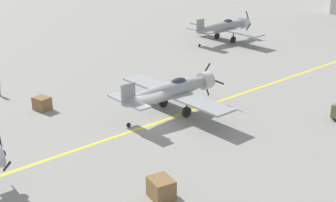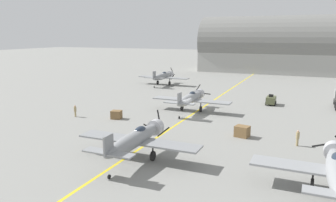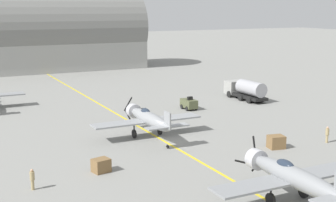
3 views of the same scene
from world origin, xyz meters
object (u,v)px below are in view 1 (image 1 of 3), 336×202
airplane_mid_center (172,91)px  supply_crate_by_tanker (42,103)px  airplane_far_left (224,27)px  supply_crate_mid_lane (161,188)px

airplane_mid_center → supply_crate_by_tanker: size_ratio=8.76×
supply_crate_by_tanker → airplane_far_left: bearing=102.7°
supply_crate_mid_lane → supply_crate_by_tanker: bearing=175.9°
airplane_mid_center → supply_crate_mid_lane: airplane_mid_center is taller
supply_crate_by_tanker → supply_crate_mid_lane: supply_crate_mid_lane is taller
airplane_far_left → supply_crate_by_tanker: 31.32m
airplane_far_left → airplane_mid_center: bearing=-72.9°
airplane_far_left → supply_crate_by_tanker: bearing=-93.6°
supply_crate_by_tanker → supply_crate_mid_lane: 17.53m
airplane_mid_center → airplane_far_left: (-14.81, 22.54, -0.00)m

